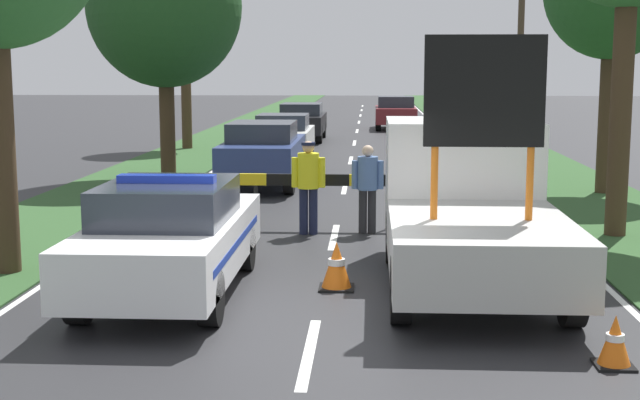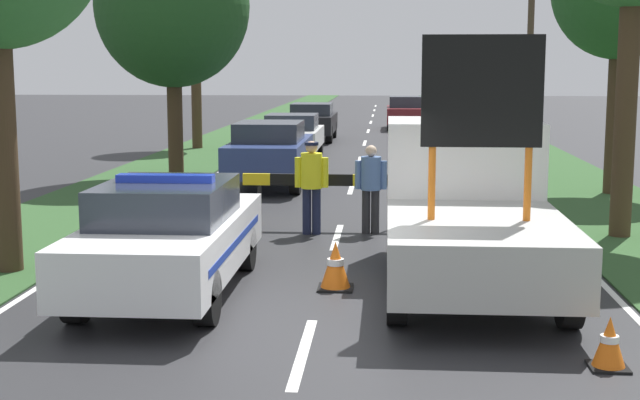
{
  "view_description": "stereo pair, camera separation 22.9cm",
  "coord_description": "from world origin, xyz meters",
  "px_view_note": "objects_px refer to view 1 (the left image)",
  "views": [
    {
      "loc": [
        0.64,
        -10.23,
        3.02
      ],
      "look_at": [
        -0.09,
        2.43,
        1.1
      ],
      "focal_mm": 50.0,
      "sensor_mm": 36.0,
      "label": 1
    },
    {
      "loc": [
        0.86,
        -10.21,
        3.02
      ],
      "look_at": [
        -0.09,
        2.43,
        1.1
      ],
      "focal_mm": 50.0,
      "sensor_mm": 36.0,
      "label": 2
    }
  ],
  "objects_px": {
    "police_officer": "(308,179)",
    "queued_car_wagon_maroon": "(396,112)",
    "work_truck": "(467,204)",
    "traffic_cone_near_police": "(167,230)",
    "road_barrier": "(322,183)",
    "traffic_cone_near_truck": "(615,341)",
    "traffic_cone_behind_barrier": "(337,265)",
    "queued_car_sedan_black": "(302,121)",
    "roadside_tree_near_right": "(164,7)",
    "utility_pole": "(520,60)",
    "roadside_tree_near_left": "(184,8)",
    "queued_car_hatch_blue": "(263,152)",
    "police_car": "(170,237)",
    "queued_car_van_white": "(283,135)",
    "pedestrian_civilian": "(368,182)",
    "traffic_cone_centre_front": "(235,207)"
  },
  "relations": [
    {
      "from": "police_car",
      "to": "queued_car_hatch_blue",
      "type": "distance_m",
      "value": 10.69
    },
    {
      "from": "traffic_cone_behind_barrier",
      "to": "queued_car_sedan_black",
      "type": "distance_m",
      "value": 24.29
    },
    {
      "from": "roadside_tree_near_left",
      "to": "roadside_tree_near_right",
      "type": "height_order",
      "value": "roadside_tree_near_right"
    },
    {
      "from": "work_truck",
      "to": "queued_car_van_white",
      "type": "xyz_separation_m",
      "value": [
        -4.24,
        16.81,
        -0.35
      ]
    },
    {
      "from": "traffic_cone_near_police",
      "to": "traffic_cone_behind_barrier",
      "type": "height_order",
      "value": "traffic_cone_near_police"
    },
    {
      "from": "police_car",
      "to": "utility_pole",
      "type": "xyz_separation_m",
      "value": [
        7.25,
        16.88,
        2.41
      ]
    },
    {
      "from": "work_truck",
      "to": "queued_car_hatch_blue",
      "type": "height_order",
      "value": "work_truck"
    },
    {
      "from": "traffic_cone_behind_barrier",
      "to": "utility_pole",
      "type": "xyz_separation_m",
      "value": [
        5.06,
        16.47,
        2.86
      ]
    },
    {
      "from": "traffic_cone_behind_barrier",
      "to": "traffic_cone_near_truck",
      "type": "bearing_deg",
      "value": -45.82
    },
    {
      "from": "roadside_tree_near_left",
      "to": "traffic_cone_behind_barrier",
      "type": "bearing_deg",
      "value": -72.87
    },
    {
      "from": "traffic_cone_behind_barrier",
      "to": "roadside_tree_near_right",
      "type": "bearing_deg",
      "value": 113.33
    },
    {
      "from": "queued_car_sedan_black",
      "to": "roadside_tree_near_left",
      "type": "height_order",
      "value": "roadside_tree_near_left"
    },
    {
      "from": "road_barrier",
      "to": "queued_car_wagon_maroon",
      "type": "relative_size",
      "value": 0.77
    },
    {
      "from": "road_barrier",
      "to": "queued_car_wagon_maroon",
      "type": "distance_m",
      "value": 26.37
    },
    {
      "from": "traffic_cone_near_police",
      "to": "queued_car_sedan_black",
      "type": "height_order",
      "value": "queued_car_sedan_black"
    },
    {
      "from": "police_car",
      "to": "queued_car_sedan_black",
      "type": "relative_size",
      "value": 1.04
    },
    {
      "from": "work_truck",
      "to": "road_barrier",
      "type": "bearing_deg",
      "value": -57.29
    },
    {
      "from": "work_truck",
      "to": "traffic_cone_behind_barrier",
      "type": "relative_size",
      "value": 7.97
    },
    {
      "from": "police_officer",
      "to": "traffic_cone_centre_front",
      "type": "distance_m",
      "value": 1.8
    },
    {
      "from": "police_car",
      "to": "utility_pole",
      "type": "bearing_deg",
      "value": 69.99
    },
    {
      "from": "queued_car_hatch_blue",
      "to": "roadside_tree_near_left",
      "type": "relative_size",
      "value": 0.67
    },
    {
      "from": "roadside_tree_near_left",
      "to": "road_barrier",
      "type": "bearing_deg",
      "value": -69.78
    },
    {
      "from": "work_truck",
      "to": "queued_car_wagon_maroon",
      "type": "height_order",
      "value": "work_truck"
    },
    {
      "from": "queued_car_sedan_black",
      "to": "utility_pole",
      "type": "xyz_separation_m",
      "value": [
        7.4,
        -7.7,
        2.4
      ]
    },
    {
      "from": "pedestrian_civilian",
      "to": "queued_car_sedan_black",
      "type": "relative_size",
      "value": 0.35
    },
    {
      "from": "queued_car_hatch_blue",
      "to": "roadside_tree_near_right",
      "type": "bearing_deg",
      "value": -22.33
    },
    {
      "from": "queued_car_hatch_blue",
      "to": "queued_car_van_white",
      "type": "height_order",
      "value": "queued_car_hatch_blue"
    },
    {
      "from": "traffic_cone_near_truck",
      "to": "utility_pole",
      "type": "bearing_deg",
      "value": 83.75
    },
    {
      "from": "traffic_cone_centre_front",
      "to": "queued_car_van_white",
      "type": "relative_size",
      "value": 0.17
    },
    {
      "from": "queued_car_sedan_black",
      "to": "queued_car_wagon_maroon",
      "type": "xyz_separation_m",
      "value": [
        3.96,
        6.65,
        0.01
      ]
    },
    {
      "from": "police_car",
      "to": "queued_car_van_white",
      "type": "distance_m",
      "value": 17.8
    },
    {
      "from": "pedestrian_civilian",
      "to": "police_car",
      "type": "bearing_deg",
      "value": -104.57
    },
    {
      "from": "pedestrian_civilian",
      "to": "queued_car_wagon_maroon",
      "type": "bearing_deg",
      "value": 102.59
    },
    {
      "from": "queued_car_wagon_maroon",
      "to": "queued_car_van_white",
      "type": "bearing_deg",
      "value": 73.22
    },
    {
      "from": "road_barrier",
      "to": "utility_pole",
      "type": "height_order",
      "value": "utility_pole"
    },
    {
      "from": "police_officer",
      "to": "queued_car_wagon_maroon",
      "type": "height_order",
      "value": "police_officer"
    },
    {
      "from": "work_truck",
      "to": "queued_car_hatch_blue",
      "type": "bearing_deg",
      "value": -64.45
    },
    {
      "from": "pedestrian_civilian",
      "to": "queued_car_sedan_black",
      "type": "distance_m",
      "value": 20.26
    },
    {
      "from": "pedestrian_civilian",
      "to": "traffic_cone_behind_barrier",
      "type": "xyz_separation_m",
      "value": [
        -0.4,
        -4.11,
        -0.62
      ]
    },
    {
      "from": "police_car",
      "to": "police_officer",
      "type": "bearing_deg",
      "value": 73.96
    },
    {
      "from": "pedestrian_civilian",
      "to": "traffic_cone_centre_front",
      "type": "relative_size",
      "value": 2.28
    },
    {
      "from": "roadside_tree_near_left",
      "to": "utility_pole",
      "type": "relative_size",
      "value": 1.08
    },
    {
      "from": "roadside_tree_near_right",
      "to": "queued_car_sedan_black",
      "type": "bearing_deg",
      "value": 78.67
    },
    {
      "from": "road_barrier",
      "to": "traffic_cone_near_truck",
      "type": "xyz_separation_m",
      "value": [
        3.38,
        -7.54,
        -0.58
      ]
    },
    {
      "from": "traffic_cone_near_truck",
      "to": "queued_car_sedan_black",
      "type": "bearing_deg",
      "value": 100.97
    },
    {
      "from": "work_truck",
      "to": "traffic_cone_near_police",
      "type": "relative_size",
      "value": 7.83
    },
    {
      "from": "work_truck",
      "to": "police_officer",
      "type": "relative_size",
      "value": 3.12
    },
    {
      "from": "work_truck",
      "to": "utility_pole",
      "type": "bearing_deg",
      "value": -98.69
    },
    {
      "from": "road_barrier",
      "to": "queued_car_sedan_black",
      "type": "relative_size",
      "value": 0.68
    },
    {
      "from": "queued_car_sedan_black",
      "to": "police_officer",
      "type": "bearing_deg",
      "value": 94.76
    }
  ]
}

